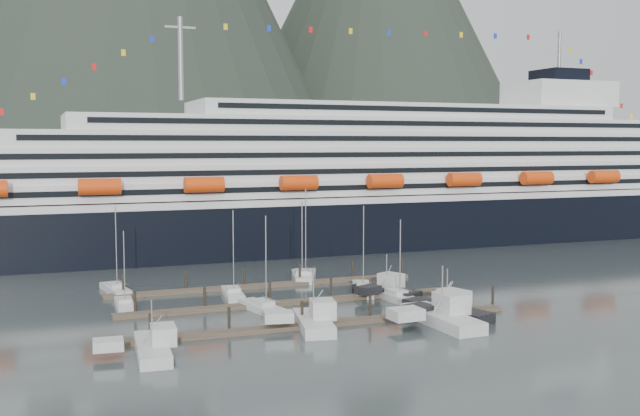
# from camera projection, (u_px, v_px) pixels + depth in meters

# --- Properties ---
(ground) EXTENTS (1600.00, 1600.00, 0.00)m
(ground) POSITION_uv_depth(u_px,v_px,m) (335.00, 306.00, 101.07)
(ground) COLOR #3F4B4B
(ground) RESTS_ON ground
(cruise_ship) EXTENTS (210.00, 30.40, 50.30)m
(cruise_ship) POSITION_uv_depth(u_px,v_px,m) (367.00, 189.00, 161.88)
(cruise_ship) COLOR black
(cruise_ship) RESTS_ON ground
(dock_near) EXTENTS (48.18, 2.28, 3.20)m
(dock_near) POSITION_uv_depth(u_px,v_px,m) (329.00, 323.00, 90.03)
(dock_near) COLOR #43372B
(dock_near) RESTS_ON ground
(dock_mid) EXTENTS (48.18, 2.28, 3.20)m
(dock_mid) POSITION_uv_depth(u_px,v_px,m) (294.00, 302.00, 102.10)
(dock_mid) COLOR #43372B
(dock_mid) RESTS_ON ground
(dock_far) EXTENTS (48.18, 2.28, 3.20)m
(dock_far) POSITION_uv_depth(u_px,v_px,m) (266.00, 285.00, 114.18)
(dock_far) COLOR #43372B
(dock_far) RESTS_ON ground
(sailboat_a) EXTENTS (2.48, 7.72, 10.75)m
(sailboat_a) POSITION_uv_depth(u_px,v_px,m) (125.00, 305.00, 99.80)
(sailboat_a) COLOR #B8B8B8
(sailboat_a) RESTS_ON ground
(sailboat_b) EXTENTS (4.46, 9.97, 13.07)m
(sailboat_b) POSITION_uv_depth(u_px,v_px,m) (263.00, 308.00, 97.51)
(sailboat_b) COLOR #B8B8B8
(sailboat_b) RESTS_ON ground
(sailboat_c) EXTENTS (3.48, 8.99, 12.90)m
(sailboat_c) POSITION_uv_depth(u_px,v_px,m) (233.00, 294.00, 106.77)
(sailboat_c) COLOR #B8B8B8
(sailboat_c) RESTS_ON ground
(sailboat_d) EXTENTS (5.99, 10.71, 13.27)m
(sailboat_d) POSITION_uv_depth(u_px,v_px,m) (363.00, 289.00, 110.12)
(sailboat_d) COLOR #B8B8B8
(sailboat_d) RESTS_ON ground
(sailboat_e) EXTENTS (3.88, 9.44, 13.29)m
(sailboat_e) POSITION_uv_depth(u_px,v_px,m) (116.00, 290.00, 109.96)
(sailboat_e) COLOR #B8B8B8
(sailboat_e) RESTS_ON ground
(sailboat_f) EXTENTS (4.92, 9.51, 13.16)m
(sailboat_f) POSITION_uv_depth(u_px,v_px,m) (302.00, 277.00, 120.44)
(sailboat_f) COLOR #B8B8B8
(sailboat_f) RESTS_ON ground
(sailboat_g) EXTENTS (6.49, 10.37, 15.11)m
(sailboat_g) POSITION_uv_depth(u_px,v_px,m) (306.00, 277.00, 120.72)
(sailboat_g) COLOR #B8B8B8
(sailboat_g) RESTS_ON ground
(sailboat_h) EXTENTS (3.48, 9.24, 11.90)m
(sailboat_h) POSITION_uv_depth(u_px,v_px,m) (396.00, 298.00, 104.29)
(sailboat_h) COLOR #B8B8B8
(sailboat_h) RESTS_ON ground
(trawler_a) EXTENTS (8.50, 11.76, 6.31)m
(trawler_a) POSITION_uv_depth(u_px,v_px,m) (151.00, 347.00, 77.40)
(trawler_a) COLOR #B8B8B8
(trawler_a) RESTS_ON ground
(trawler_b) EXTENTS (8.85, 11.46, 7.13)m
(trawler_b) POSITION_uv_depth(u_px,v_px,m) (312.00, 321.00, 88.42)
(trawler_b) COLOR #B8B8B8
(trawler_b) RESTS_ON ground
(trawler_c) EXTENTS (10.11, 13.37, 6.59)m
(trawler_c) POSITION_uv_depth(u_px,v_px,m) (446.00, 309.00, 95.11)
(trawler_c) COLOR black
(trawler_c) RESTS_ON ground
(trawler_d) EXTENTS (9.94, 13.43, 7.94)m
(trawler_d) POSITION_uv_depth(u_px,v_px,m) (441.00, 317.00, 90.36)
(trawler_d) COLOR #B8B8B8
(trawler_d) RESTS_ON ground
(trawler_e) EXTENTS (9.18, 10.80, 6.70)m
(trawler_e) POSITION_uv_depth(u_px,v_px,m) (386.00, 290.00, 106.99)
(trawler_e) COLOR black
(trawler_e) RESTS_ON ground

